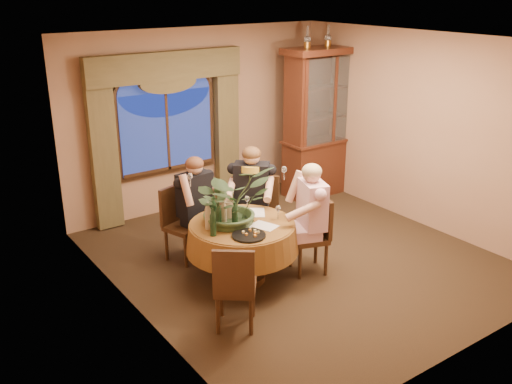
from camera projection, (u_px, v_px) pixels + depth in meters
floor at (297, 258)px, 7.52m from camera, size 5.00×5.00×0.00m
wall_back at (199, 119)px, 8.95m from camera, size 4.50×0.00×4.50m
wall_right at (421, 130)px, 8.25m from camera, size 0.00×5.00×5.00m
ceiling at (304, 39)px, 6.55m from camera, size 5.00×5.00×0.00m
window at (167, 131)px, 8.61m from camera, size 1.62×0.10×1.32m
arched_transom at (164, 79)px, 8.34m from camera, size 1.60×0.06×0.44m
drapery_left at (104, 151)px, 8.05m from camera, size 0.38×0.14×2.32m
drapery_right at (227, 130)px, 9.17m from camera, size 0.38×0.14×2.32m
swag_valance at (166, 66)px, 8.20m from camera, size 2.45×0.16×0.42m
dining_table at (242, 252)px, 6.85m from camera, size 1.42×1.42×0.75m
china_cabinet at (324, 122)px, 9.50m from camera, size 1.51×0.59×2.45m
oil_lamp_left at (307, 37)px, 8.78m from camera, size 0.11×0.11×0.34m
oil_lamp_center at (328, 36)px, 9.01m from camera, size 0.11×0.11×0.34m
oil_lamp_right at (348, 34)px, 9.24m from camera, size 0.11×0.11×0.34m
chair_right at (309, 236)px, 7.03m from camera, size 0.54×0.54×0.96m
chair_back_right at (261, 214)px, 7.69m from camera, size 0.59×0.59×0.96m
chair_back at (184, 225)px, 7.33m from camera, size 0.53×0.53×0.96m
chair_front_left at (235, 285)px, 5.89m from camera, size 0.59×0.59×0.96m
person_pink at (312, 219)px, 6.96m from camera, size 0.61×0.63×1.41m
person_back at (195, 208)px, 7.33m from camera, size 0.56×0.53×1.38m
person_scarf at (252, 199)px, 7.55m from camera, size 0.70×0.70×1.45m
stoneware_vase at (228, 211)px, 6.74m from camera, size 0.13×0.13×0.25m
centerpiece_plant at (231, 174)px, 6.55m from camera, size 0.93×1.03×0.80m
olive_bowl at (248, 222)px, 6.69m from camera, size 0.14×0.14×0.04m
cheese_platter at (249, 235)px, 6.36m from camera, size 0.38×0.38×0.02m
wine_bottle_0 at (224, 213)px, 6.58m from camera, size 0.07×0.07×0.33m
wine_bottle_1 at (235, 216)px, 6.51m from camera, size 0.07×0.07×0.33m
wine_bottle_2 at (219, 217)px, 6.48m from camera, size 0.07×0.07×0.33m
wine_bottle_3 at (214, 210)px, 6.66m from camera, size 0.07×0.07×0.33m
wine_bottle_4 at (213, 222)px, 6.34m from camera, size 0.07×0.07×0.33m
wine_bottle_5 at (208, 215)px, 6.51m from camera, size 0.07×0.07×0.33m
tasting_paper_0 at (264, 226)px, 6.63m from camera, size 0.30×0.35×0.00m
tasting_paper_1 at (256, 213)px, 7.02m from camera, size 0.34×0.37×0.00m
tasting_paper_2 at (250, 233)px, 6.46m from camera, size 0.23×0.31×0.00m
wine_glass_person_pink at (278, 212)px, 6.80m from camera, size 0.07×0.07×0.18m
wine_glass_person_back at (217, 206)px, 6.98m from camera, size 0.07×0.07×0.18m
wine_glass_person_scarf at (247, 202)px, 7.10m from camera, size 0.07×0.07×0.18m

